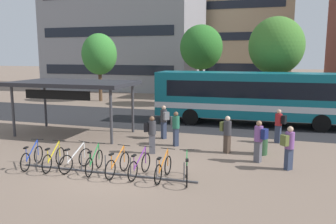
% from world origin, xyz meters
% --- Properties ---
extents(ground, '(200.00, 200.00, 0.00)m').
position_xyz_m(ground, '(0.00, 0.00, 0.00)').
color(ground, '#7A6656').
extents(bus_lane_asphalt, '(80.00, 7.20, 0.01)m').
position_xyz_m(bus_lane_asphalt, '(0.00, 10.46, 0.00)').
color(bus_lane_asphalt, '#232326').
rests_on(bus_lane_asphalt, ground).
extents(city_bus, '(12.10, 2.95, 3.20)m').
position_xyz_m(city_bus, '(4.28, 10.46, 1.78)').
color(city_bus, '#0F6070').
rests_on(city_bus, ground).
extents(bike_rack, '(6.82, 0.23, 0.70)m').
position_xyz_m(bike_rack, '(-0.26, -0.41, 0.09)').
color(bike_rack, '#47474C').
rests_on(bike_rack, ground).
extents(parked_bicycle_blue_0, '(0.55, 1.70, 0.99)m').
position_xyz_m(parked_bicycle_blue_0, '(-3.30, -0.58, 0.38)').
color(parked_bicycle_blue_0, black).
rests_on(parked_bicycle_blue_0, ground).
extents(parked_bicycle_yellow_1, '(0.52, 1.71, 0.99)m').
position_xyz_m(parked_bicycle_yellow_1, '(-2.38, -0.50, 0.38)').
color(parked_bicycle_yellow_1, black).
rests_on(parked_bicycle_yellow_1, ground).
extents(parked_bicycle_white_2, '(0.53, 1.70, 0.99)m').
position_xyz_m(parked_bicycle_white_2, '(-1.53, -0.35, 0.38)').
color(parked_bicycle_white_2, black).
rests_on(parked_bicycle_white_2, ground).
extents(parked_bicycle_green_3, '(0.52, 1.71, 0.99)m').
position_xyz_m(parked_bicycle_green_3, '(-0.73, -0.37, 0.38)').
color(parked_bicycle_green_3, black).
rests_on(parked_bicycle_green_3, ground).
extents(parked_bicycle_orange_4, '(0.52, 1.72, 0.99)m').
position_xyz_m(parked_bicycle_orange_4, '(0.21, -0.39, 0.38)').
color(parked_bicycle_orange_4, black).
rests_on(parked_bicycle_orange_4, ground).
extents(parked_bicycle_purple_5, '(0.52, 1.72, 0.99)m').
position_xyz_m(parked_bicycle_purple_5, '(1.02, -0.29, 0.38)').
color(parked_bicycle_purple_5, black).
rests_on(parked_bicycle_purple_5, ground).
extents(parked_bicycle_orange_6, '(0.52, 1.72, 0.99)m').
position_xyz_m(parked_bicycle_orange_6, '(1.92, -0.34, 0.38)').
color(parked_bicycle_orange_6, black).
rests_on(parked_bicycle_orange_6, ground).
extents(parked_bicycle_green_7, '(0.62, 1.68, 0.99)m').
position_xyz_m(parked_bicycle_green_7, '(2.74, -0.28, 0.38)').
color(parked_bicycle_green_7, black).
rests_on(parked_bicycle_green_7, ground).
extents(transit_shelter, '(6.50, 3.64, 2.87)m').
position_xyz_m(transit_shelter, '(-4.83, 4.79, 2.69)').
color(transit_shelter, '#38383D').
rests_on(transit_shelter, ground).
extents(commuter_grey_pack_0, '(0.59, 0.58, 1.72)m').
position_xyz_m(commuter_grey_pack_0, '(0.10, 5.31, 0.99)').
color(commuter_grey_pack_0, '#2D3851').
rests_on(commuter_grey_pack_0, ground).
extents(commuter_black_pack_1, '(0.60, 0.47, 1.66)m').
position_xyz_m(commuter_black_pack_1, '(5.71, 6.16, 0.96)').
color(commuter_black_pack_1, '#2D3851').
rests_on(commuter_black_pack_1, ground).
extents(commuter_olive_pack_2, '(0.59, 0.59, 1.66)m').
position_xyz_m(commuter_olive_pack_2, '(6.04, 2.04, 0.96)').
color(commuter_olive_pack_2, '#2D3851').
rests_on(commuter_olive_pack_2, ground).
extents(commuter_black_pack_3, '(0.59, 0.45, 1.66)m').
position_xyz_m(commuter_black_pack_3, '(0.41, 2.55, 0.96)').
color(commuter_black_pack_3, '#565660').
rests_on(commuter_black_pack_3, ground).
extents(commuter_grey_pack_4, '(0.56, 0.60, 1.64)m').
position_xyz_m(commuter_grey_pack_4, '(1.05, 4.15, 0.95)').
color(commuter_grey_pack_4, '#2D3851').
rests_on(commuter_grey_pack_4, ground).
extents(commuter_olive_pack_5, '(0.60, 0.56, 1.65)m').
position_xyz_m(commuter_olive_pack_5, '(3.52, 3.66, 0.95)').
color(commuter_olive_pack_5, '#47382D').
rests_on(commuter_olive_pack_5, ground).
extents(commuter_navy_pack_6, '(0.60, 0.52, 1.70)m').
position_xyz_m(commuter_navy_pack_6, '(4.95, 2.67, 0.98)').
color(commuter_navy_pack_6, '#565660').
rests_on(commuter_navy_pack_6, ground).
extents(trash_bin, '(0.55, 0.55, 1.03)m').
position_xyz_m(trash_bin, '(5.00, 3.87, 0.52)').
color(trash_bin, '#284C2D').
rests_on(trash_bin, ground).
extents(street_tree_0, '(3.52, 3.52, 6.73)m').
position_xyz_m(street_tree_0, '(-0.62, 17.41, 4.86)').
color(street_tree_0, brown).
rests_on(street_tree_0, ground).
extents(street_tree_1, '(3.79, 3.79, 6.87)m').
position_xyz_m(street_tree_1, '(5.34, 14.27, 4.86)').
color(street_tree_1, brown).
rests_on(street_tree_1, ground).
extents(street_tree_2, '(3.21, 3.21, 6.20)m').
position_xyz_m(street_tree_2, '(-10.15, 17.54, 4.31)').
color(street_tree_2, brown).
rests_on(street_tree_2, ground).
extents(building_left_wing, '(18.34, 11.48, 21.41)m').
position_xyz_m(building_left_wing, '(-13.25, 30.53, 10.71)').
color(building_left_wing, gray).
rests_on(building_left_wing, ground).
extents(building_centre_block, '(18.92, 13.04, 12.67)m').
position_xyz_m(building_centre_block, '(-2.22, 44.17, 6.34)').
color(building_centre_block, tan).
rests_on(building_centre_block, ground).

